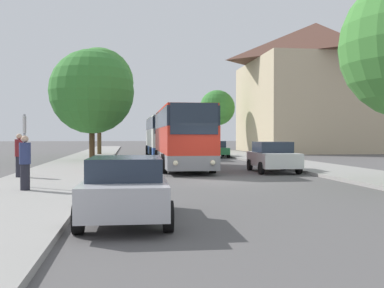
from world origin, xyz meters
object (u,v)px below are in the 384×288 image
(parked_car_left_curb, at_px, (126,187))
(pedestrian_waiting_far, at_px, (25,163))
(bus_stop_sign, at_px, (25,142))
(tree_left_near, at_px, (92,92))
(tree_left_far, at_px, (99,82))
(bus_front, at_px, (182,137))
(tree_right_mid, at_px, (217,108))
(parked_car_right_near, at_px, (273,156))
(parked_car_right_far, at_px, (215,149))
(bus_middle, at_px, (163,136))
(pedestrian_waiting_near, at_px, (19,155))

(parked_car_left_curb, distance_m, pedestrian_waiting_far, 5.97)
(bus_stop_sign, relative_size, tree_left_near, 0.31)
(tree_left_far, bearing_deg, tree_left_near, -89.12)
(bus_front, height_order, tree_left_near, tree_left_near)
(pedestrian_waiting_far, distance_m, tree_left_near, 18.37)
(tree_left_near, relative_size, tree_right_mid, 1.08)
(parked_car_right_near, height_order, parked_car_right_far, parked_car_right_near)
(pedestrian_waiting_far, height_order, tree_right_mid, tree_right_mid)
(bus_front, bearing_deg, bus_middle, 90.54)
(bus_front, bearing_deg, tree_left_near, 128.31)
(bus_front, bearing_deg, pedestrian_waiting_far, -120.31)
(bus_middle, bearing_deg, bus_stop_sign, -106.02)
(parked_car_left_curb, height_order, pedestrian_waiting_near, pedestrian_waiting_near)
(bus_front, relative_size, tree_left_far, 1.06)
(parked_car_right_far, relative_size, pedestrian_waiting_near, 2.22)
(parked_car_right_far, bearing_deg, pedestrian_waiting_near, 58.23)
(pedestrian_waiting_near, distance_m, pedestrian_waiting_far, 4.95)
(parked_car_right_far, bearing_deg, bus_middle, -9.03)
(bus_middle, distance_m, pedestrian_waiting_near, 21.21)
(tree_right_mid, bearing_deg, parked_car_right_far, -102.12)
(bus_stop_sign, relative_size, tree_left_far, 0.24)
(parked_car_left_curb, bearing_deg, tree_right_mid, 77.72)
(pedestrian_waiting_near, height_order, tree_left_far, tree_left_far)
(parked_car_left_curb, xyz_separation_m, parked_car_right_near, (7.56, 12.60, 0.07))
(parked_car_left_curb, height_order, pedestrian_waiting_far, pedestrian_waiting_far)
(tree_left_near, bearing_deg, parked_car_right_far, 30.06)
(bus_middle, relative_size, pedestrian_waiting_near, 5.75)
(parked_car_right_near, distance_m, tree_left_far, 24.48)
(parked_car_right_near, bearing_deg, tree_left_far, -61.44)
(parked_car_right_far, height_order, tree_left_near, tree_left_near)
(parked_car_right_near, height_order, pedestrian_waiting_near, pedestrian_waiting_near)
(parked_car_left_curb, xyz_separation_m, tree_left_near, (-2.53, 22.91, 4.32))
(parked_car_right_near, bearing_deg, bus_stop_sign, 34.07)
(bus_middle, bearing_deg, pedestrian_waiting_far, -104.99)
(pedestrian_waiting_near, distance_m, tree_right_mid, 37.72)
(bus_stop_sign, height_order, pedestrian_waiting_far, bus_stop_sign)
(bus_front, bearing_deg, parked_car_right_near, -33.85)
(parked_car_right_near, relative_size, tree_left_far, 0.42)
(parked_car_right_far, xyz_separation_m, tree_left_far, (-10.31, 5.15, 6.29))
(parked_car_left_curb, bearing_deg, parked_car_right_near, 60.65)
(bus_front, bearing_deg, parked_car_right_far, 71.59)
(bus_middle, relative_size, pedestrian_waiting_far, 6.03)
(bus_middle, bearing_deg, bus_front, -90.49)
(bus_middle, distance_m, parked_car_right_near, 17.57)
(bus_middle, bearing_deg, parked_car_right_near, -75.79)
(pedestrian_waiting_near, relative_size, pedestrian_waiting_far, 1.05)
(parked_car_right_near, bearing_deg, bus_front, -31.48)
(tree_left_far, bearing_deg, bus_front, -72.38)
(tree_right_mid, bearing_deg, pedestrian_waiting_near, -114.25)
(bus_front, xyz_separation_m, parked_car_left_curb, (-3.11, -15.64, -1.08))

